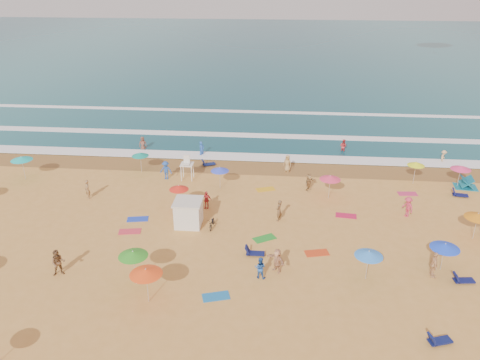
{
  "coord_description": "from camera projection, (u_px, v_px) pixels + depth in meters",
  "views": [
    {
      "loc": [
        4.1,
        -31.54,
        18.91
      ],
      "look_at": [
        0.83,
        6.0,
        1.5
      ],
      "focal_mm": 35.0,
      "sensor_mm": 36.0,
      "label": 1
    }
  ],
  "objects": [
    {
      "name": "cabana",
      "position": [
        189.0,
        214.0,
        36.95
      ],
      "size": [
        2.0,
        2.0,
        2.0
      ],
      "primitive_type": "cube",
      "color": "silver",
      "rests_on": "ground"
    },
    {
      "name": "wet_sand",
      "position": [
        237.0,
        167.0,
        48.08
      ],
      "size": [
        220.0,
        220.0,
        0.0
      ],
      "primitive_type": "plane",
      "color": "olive",
      "rests_on": "ground"
    },
    {
      "name": "beach_umbrellas",
      "position": [
        255.0,
        207.0,
        35.54
      ],
      "size": [
        59.8,
        27.58,
        0.8
      ],
      "color": "#3588F1",
      "rests_on": "ground"
    },
    {
      "name": "lifeguard_stand",
      "position": [
        187.0,
        169.0,
        44.87
      ],
      "size": [
        1.2,
        1.2,
        2.1
      ],
      "primitive_type": null,
      "color": "white",
      "rests_on": "ground"
    },
    {
      "name": "ocean",
      "position": [
        265.0,
        51.0,
        112.75
      ],
      "size": [
        220.0,
        140.0,
        0.18
      ],
      "primitive_type": "cube",
      "color": "#0C4756",
      "rests_on": "ground"
    },
    {
      "name": "bicycle",
      "position": [
        212.0,
        223.0,
        36.78
      ],
      "size": [
        0.63,
        1.64,
        0.85
      ],
      "primitive_type": "imported",
      "rotation": [
        0.0,
        0.0,
        -0.04
      ],
      "color": "black",
      "rests_on": "ground"
    },
    {
      "name": "ground",
      "position": [
        223.0,
        229.0,
        36.78
      ],
      "size": [
        220.0,
        220.0,
        0.0
      ],
      "primitive_type": "plane",
      "color": "gold",
      "rests_on": "ground"
    },
    {
      "name": "cabana_roof",
      "position": [
        188.0,
        202.0,
        36.51
      ],
      "size": [
        2.2,
        2.2,
        0.12
      ],
      "primitive_type": "cube",
      "color": "silver",
      "rests_on": "cabana"
    },
    {
      "name": "loungers",
      "position": [
        277.0,
        247.0,
        34.12
      ],
      "size": [
        43.72,
        24.63,
        0.34
      ],
      "color": "#0F144E",
      "rests_on": "ground"
    },
    {
      "name": "surf_foam",
      "position": [
        244.0,
        137.0,
        56.02
      ],
      "size": [
        200.0,
        18.7,
        0.05
      ],
      "color": "white",
      "rests_on": "ground"
    },
    {
      "name": "towels",
      "position": [
        219.0,
        244.0,
        34.72
      ],
      "size": [
        40.27,
        24.04,
        0.03
      ],
      "color": "#CB5B19",
      "rests_on": "ground"
    },
    {
      "name": "beachgoers",
      "position": [
        247.0,
        196.0,
        40.22
      ],
      "size": [
        46.01,
        25.74,
        2.14
      ],
      "color": "blue",
      "rests_on": "ground"
    }
  ]
}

